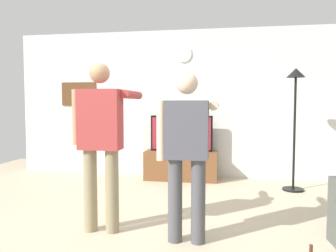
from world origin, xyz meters
TOP-DOWN VIEW (x-y plane):
  - ground_plane at (0.00, 0.00)m, footprint 8.40×8.40m
  - back_wall at (0.00, 2.95)m, footprint 6.40×0.10m
  - tv_stand at (0.00, 2.60)m, footprint 1.28×0.47m
  - television at (0.00, 2.65)m, footprint 1.10×0.07m
  - wall_clock at (0.00, 2.89)m, footprint 0.30×0.03m
  - framed_picture at (-2.04, 2.90)m, footprint 0.69×0.04m
  - floor_lamp at (1.82, 2.16)m, footprint 0.32×0.32m
  - person_standing_nearer_lamp at (-0.52, 0.09)m, footprint 0.61×0.78m
  - person_standing_nearer_couch at (0.39, -0.03)m, footprint 0.59×0.78m

SIDE VIEW (x-z plane):
  - ground_plane at x=0.00m, z-range 0.00..0.00m
  - tv_stand at x=0.00m, z-range 0.00..0.51m
  - television at x=0.00m, z-range 0.51..1.14m
  - person_standing_nearer_couch at x=0.39m, z-range 0.11..1.75m
  - person_standing_nearer_lamp at x=-0.52m, z-range 0.13..1.89m
  - back_wall at x=0.00m, z-range 0.00..2.70m
  - floor_lamp at x=1.82m, z-range 0.41..2.30m
  - framed_picture at x=-2.04m, z-range 1.32..1.77m
  - wall_clock at x=0.00m, z-range 2.11..2.41m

